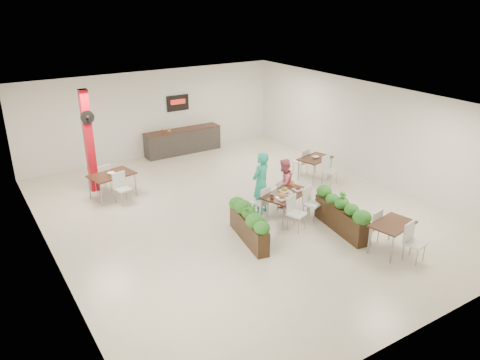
% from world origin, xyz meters
% --- Properties ---
extents(ground, '(12.00, 12.00, 0.00)m').
position_xyz_m(ground, '(0.00, 0.00, 0.00)').
color(ground, beige).
rests_on(ground, ground).
extents(room_shell, '(10.10, 12.10, 3.22)m').
position_xyz_m(room_shell, '(0.00, 0.00, 2.01)').
color(room_shell, white).
rests_on(room_shell, ground).
extents(red_column, '(0.40, 0.41, 3.20)m').
position_xyz_m(red_column, '(-3.00, 3.79, 1.64)').
color(red_column, '#A90B19').
rests_on(red_column, ground).
extents(service_counter, '(3.00, 0.64, 2.20)m').
position_xyz_m(service_counter, '(1.00, 5.65, 0.49)').
color(service_counter, '#2A2725').
rests_on(service_counter, ground).
extents(main_table, '(1.69, 1.93, 0.92)m').
position_xyz_m(main_table, '(0.90, -1.00, 0.64)').
color(main_table, '#331A11').
rests_on(main_table, ground).
extents(diner_man, '(0.76, 0.63, 1.80)m').
position_xyz_m(diner_man, '(0.51, -0.34, 0.90)').
color(diner_man, '#29B296').
rests_on(diner_man, ground).
extents(diner_woman, '(0.85, 0.75, 1.45)m').
position_xyz_m(diner_woman, '(1.31, -0.34, 0.73)').
color(diner_woman, '#ED6986').
rests_on(diner_woman, ground).
extents(planter_left, '(0.69, 1.94, 1.03)m').
position_xyz_m(planter_left, '(-0.65, -1.51, 0.51)').
color(planter_left, black).
rests_on(planter_left, ground).
extents(planter_right, '(0.67, 2.07, 1.10)m').
position_xyz_m(planter_right, '(1.67, -2.34, 0.51)').
color(planter_right, black).
rests_on(planter_right, ground).
extents(side_table_a, '(1.42, 1.67, 0.92)m').
position_xyz_m(side_table_a, '(-2.67, 2.95, 0.64)').
color(side_table_a, '#331A11').
rests_on(side_table_a, ground).
extents(side_table_b, '(1.24, 1.67, 0.92)m').
position_xyz_m(side_table_b, '(3.50, 0.81, 0.62)').
color(side_table_b, '#331A11').
rests_on(side_table_b, ground).
extents(side_table_c, '(1.20, 1.67, 0.92)m').
position_xyz_m(side_table_c, '(1.96, -3.76, 0.62)').
color(side_table_c, '#331A11').
rests_on(side_table_c, ground).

